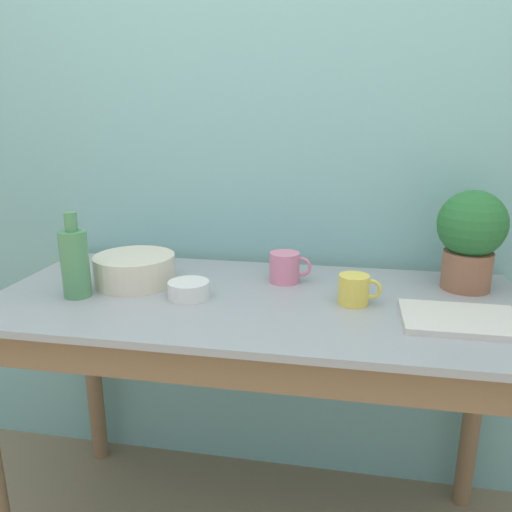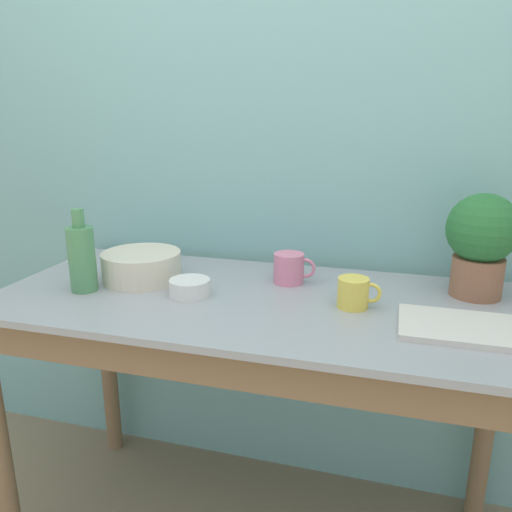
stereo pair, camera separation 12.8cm
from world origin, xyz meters
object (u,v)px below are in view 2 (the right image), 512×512
Objects in this scene: potted_plant at (481,240)px; bottle_tall at (82,257)px; bowl_small_enamel_white at (190,287)px; tray_board at (460,328)px; mug_yellow at (354,293)px; bowl_wash_large at (142,266)px; mug_pink at (290,268)px.

potted_plant is 1.13m from bottle_tall.
potted_plant is at bearing 15.91° from bowl_small_enamel_white.
mug_yellow is at bearing 162.45° from tray_board.
potted_plant is 0.39m from mug_yellow.
mug_yellow is at bearing -150.23° from potted_plant.
bottle_tall is 0.78m from mug_yellow.
bowl_small_enamel_white is (0.20, -0.09, -0.02)m from bowl_wash_large.
bottle_tall is at bearing -166.28° from potted_plant.
bowl_wash_large is 0.46m from mug_pink.
bottle_tall is 1.03m from tray_board.
mug_yellow is at bearing -4.57° from bowl_wash_large.
mug_pink is at bearing -176.30° from potted_plant.
mug_yellow is at bearing 4.66° from bowl_small_enamel_white.
bottle_tall is at bearing -157.52° from mug_pink.
mug_pink reaches higher than bowl_small_enamel_white.
mug_pink is at bearing 153.54° from tray_board.
bowl_small_enamel_white reaches higher than tray_board.
bowl_wash_large reaches higher than bowl_small_enamel_white.
potted_plant reaches higher than mug_pink.
mug_pink is at bearing 22.48° from bottle_tall.
bowl_small_enamel_white is at bearing -142.88° from mug_pink.
bowl_small_enamel_white is (-0.78, -0.22, -0.14)m from potted_plant.
bowl_small_enamel_white is at bearing -175.34° from mug_yellow.
bottle_tall is 2.09× the size of mug_yellow.
bowl_wash_large is 0.22m from bowl_small_enamel_white.
tray_board is (1.03, -0.00, -0.09)m from bottle_tall.
mug_yellow reaches higher than tray_board.
bottle_tall is 0.85× the size of tray_board.
bottle_tall reaches higher than bowl_wash_large.
tray_board is (0.91, -0.13, -0.04)m from bowl_wash_large.
bowl_wash_large is at bearing -167.60° from mug_pink.
tray_board is (-0.06, -0.27, -0.16)m from potted_plant.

